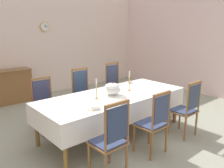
% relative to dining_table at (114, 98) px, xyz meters
% --- Properties ---
extents(ground, '(7.70, 6.83, 0.04)m').
position_rel_dining_table_xyz_m(ground, '(0.00, 0.10, -0.73)').
color(ground, '#989C89').
extents(back_wall, '(7.70, 0.08, 3.33)m').
position_rel_dining_table_xyz_m(back_wall, '(0.00, 3.55, 0.96)').
color(back_wall, silver).
rests_on(back_wall, ground).
extents(right_wall, '(0.08, 6.83, 3.33)m').
position_rel_dining_table_xyz_m(right_wall, '(3.89, 0.10, 0.96)').
color(right_wall, silver).
rests_on(right_wall, ground).
extents(dining_table, '(2.88, 1.16, 0.77)m').
position_rel_dining_table_xyz_m(dining_table, '(0.00, 0.00, 0.00)').
color(dining_table, brown).
rests_on(dining_table, ground).
extents(tablecloth, '(2.90, 1.18, 0.37)m').
position_rel_dining_table_xyz_m(tablecloth, '(0.00, 0.00, -0.02)').
color(tablecloth, white).
rests_on(tablecloth, dining_table).
extents(chair_south_a, '(0.44, 0.42, 1.11)m').
position_rel_dining_table_xyz_m(chair_south_a, '(-0.93, -0.98, -0.14)').
color(chair_south_a, brown).
rests_on(chair_south_a, ground).
extents(chair_north_a, '(0.44, 0.42, 1.06)m').
position_rel_dining_table_xyz_m(chair_north_a, '(-0.93, 0.98, -0.15)').
color(chair_north_a, brown).
rests_on(chair_north_a, ground).
extents(chair_south_b, '(0.44, 0.42, 1.06)m').
position_rel_dining_table_xyz_m(chair_south_b, '(-0.02, -0.98, -0.15)').
color(chair_south_b, brown).
rests_on(chair_south_b, ground).
extents(chair_north_b, '(0.44, 0.42, 1.14)m').
position_rel_dining_table_xyz_m(chair_north_b, '(-0.02, 0.99, -0.13)').
color(chair_north_b, brown).
rests_on(chair_north_b, ground).
extents(chair_south_c, '(0.44, 0.42, 1.07)m').
position_rel_dining_table_xyz_m(chair_south_c, '(0.93, -0.98, -0.15)').
color(chair_south_c, brown).
rests_on(chair_south_c, ground).
extents(chair_north_c, '(0.44, 0.42, 1.17)m').
position_rel_dining_table_xyz_m(chair_north_c, '(0.93, 0.99, -0.12)').
color(chair_north_c, brown).
rests_on(chair_north_c, ground).
extents(soup_tureen, '(0.31, 0.31, 0.24)m').
position_rel_dining_table_xyz_m(soup_tureen, '(-0.04, 0.00, 0.19)').
color(soup_tureen, white).
rests_on(soup_tureen, tablecloth).
extents(candlestick_west, '(0.07, 0.07, 0.36)m').
position_rel_dining_table_xyz_m(candlestick_west, '(-0.41, -0.00, 0.22)').
color(candlestick_west, gold).
rests_on(candlestick_west, tablecloth).
extents(candlestick_east, '(0.07, 0.07, 0.39)m').
position_rel_dining_table_xyz_m(candlestick_east, '(0.41, 0.00, 0.23)').
color(candlestick_east, gold).
rests_on(candlestick_east, tablecloth).
extents(bowl_near_left, '(0.16, 0.16, 0.03)m').
position_rel_dining_table_xyz_m(bowl_near_left, '(-0.22, -0.47, 0.09)').
color(bowl_near_left, white).
rests_on(bowl_near_left, tablecloth).
extents(bowl_near_right, '(0.14, 0.14, 0.04)m').
position_rel_dining_table_xyz_m(bowl_near_right, '(-0.74, -0.41, 0.09)').
color(bowl_near_right, white).
rests_on(bowl_near_right, tablecloth).
extents(bowl_far_left, '(0.16, 0.16, 0.04)m').
position_rel_dining_table_xyz_m(bowl_far_left, '(0.85, 0.44, 0.09)').
color(bowl_far_left, white).
rests_on(bowl_far_left, tablecloth).
extents(spoon_primary, '(0.05, 0.18, 0.01)m').
position_rel_dining_table_xyz_m(spoon_primary, '(-0.33, -0.44, 0.08)').
color(spoon_primary, gold).
rests_on(spoon_primary, tablecloth).
extents(spoon_secondary, '(0.03, 0.18, 0.01)m').
position_rel_dining_table_xyz_m(spoon_secondary, '(-0.85, -0.38, 0.08)').
color(spoon_secondary, gold).
rests_on(spoon_secondary, tablecloth).
extents(sideboard, '(1.44, 0.48, 0.90)m').
position_rel_dining_table_xyz_m(sideboard, '(-1.04, 3.23, -0.25)').
color(sideboard, brown).
rests_on(sideboard, ground).
extents(mounted_clock, '(0.28, 0.06, 0.28)m').
position_rel_dining_table_xyz_m(mounted_clock, '(0.36, 3.48, 1.32)').
color(mounted_clock, '#D1B251').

